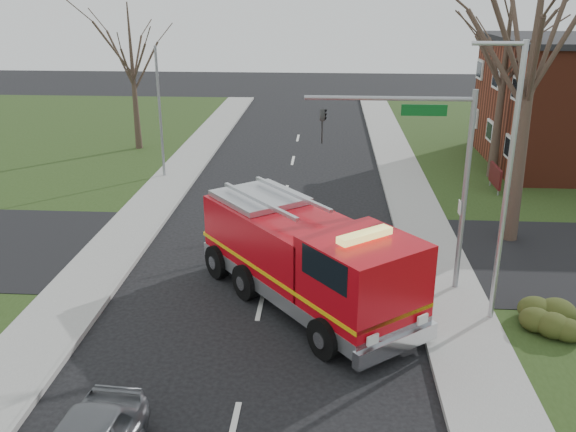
{
  "coord_description": "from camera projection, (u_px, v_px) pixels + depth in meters",
  "views": [
    {
      "loc": [
        2.04,
        -17.45,
        9.6
      ],
      "look_at": [
        0.69,
        3.03,
        2.0
      ],
      "focal_mm": 38.0,
      "sensor_mm": 36.0,
      "label": 1
    }
  ],
  "objects": [
    {
      "name": "sidewalk_left",
      "position": [
        74.0,
        297.0,
        20.14
      ],
      "size": [
        2.4,
        80.0,
        0.15
      ],
      "primitive_type": "cube",
      "color": "gray",
      "rests_on": "ground"
    },
    {
      "name": "sidewalk_right",
      "position": [
        454.0,
        310.0,
        19.38
      ],
      "size": [
        2.4,
        80.0,
        0.15
      ],
      "primitive_type": "cube",
      "color": "gray",
      "rests_on": "ground"
    },
    {
      "name": "ground",
      "position": [
        261.0,
        305.0,
        19.79
      ],
      "size": [
        120.0,
        120.0,
        0.0
      ],
      "primitive_type": "plane",
      "color": "black",
      "rests_on": "ground"
    },
    {
      "name": "fire_engine",
      "position": [
        307.0,
        261.0,
        19.35
      ],
      "size": [
        7.48,
        8.39,
        3.4
      ],
      "rotation": [
        0.0,
        0.0,
        0.67
      ],
      "color": "#B50812",
      "rests_on": "ground"
    },
    {
      "name": "traffic_signal_mast",
      "position": [
        427.0,
        156.0,
        19.23
      ],
      "size": [
        5.29,
        0.18,
        6.8
      ],
      "color": "gray",
      "rests_on": "ground"
    },
    {
      "name": "bare_tree_far",
      "position": [
        506.0,
        56.0,
        30.89
      ],
      "size": [
        5.25,
        5.25,
        10.5
      ],
      "color": "#3C2C23",
      "rests_on": "ground"
    },
    {
      "name": "health_center_sign",
      "position": [
        495.0,
        176.0,
        30.53
      ],
      "size": [
        0.12,
        2.0,
        1.4
      ],
      "color": "#481012",
      "rests_on": "ground"
    },
    {
      "name": "bare_tree_near",
      "position": [
        534.0,
        55.0,
        22.24
      ],
      "size": [
        6.0,
        6.0,
        12.0
      ],
      "color": "#3C2C23",
      "rests_on": "ground"
    },
    {
      "name": "streetlight_pole",
      "position": [
        506.0,
        180.0,
        17.3
      ],
      "size": [
        1.48,
        0.16,
        8.4
      ],
      "color": "#B7BABF",
      "rests_on": "ground"
    },
    {
      "name": "hedge_corner",
      "position": [
        558.0,
        314.0,
        18.09
      ],
      "size": [
        2.8,
        2.0,
        0.9
      ],
      "primitive_type": "ellipsoid",
      "color": "#2E3814",
      "rests_on": "lawn_right"
    },
    {
      "name": "utility_pole_far",
      "position": [
        160.0,
        114.0,
        32.09
      ],
      "size": [
        0.14,
        0.14,
        7.0
      ],
      "primitive_type": "cylinder",
      "color": "gray",
      "rests_on": "ground"
    },
    {
      "name": "bare_tree_left",
      "position": [
        132.0,
        61.0,
        37.19
      ],
      "size": [
        4.5,
        4.5,
        9.0
      ],
      "color": "#3C2C23",
      "rests_on": "ground"
    }
  ]
}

